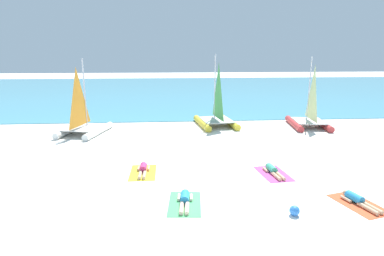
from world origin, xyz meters
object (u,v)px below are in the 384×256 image
(sailboat_white, at_px, (83,123))
(sunbather_center_right, at_px, (273,170))
(sailboat_yellow, at_px, (216,116))
(towel_rightmost, at_px, (359,204))
(sailboat_red, at_px, (309,117))
(beach_ball, at_px, (295,211))
(towel_center_right, at_px, (273,174))
(towel_leftmost, at_px, (143,173))
(sunbather_center_left, at_px, (185,199))
(sunbather_leftmost, at_px, (143,169))
(towel_center_left, at_px, (185,204))
(sunbather_rightmost, at_px, (358,200))

(sailboat_white, xyz_separation_m, sunbather_center_right, (9.79, -7.57, -0.57))
(sailboat_yellow, bearing_deg, towel_rightmost, -83.04)
(sailboat_white, relative_size, sunbather_center_right, 2.99)
(sailboat_red, bearing_deg, beach_ball, -108.00)
(sailboat_yellow, distance_m, beach_ball, 12.81)
(sunbather_center_right, bearing_deg, towel_center_right, -90.00)
(towel_leftmost, height_order, sunbather_center_left, sunbather_center_left)
(sunbather_leftmost, relative_size, towel_rightmost, 0.82)
(sunbather_center_right, bearing_deg, beach_ball, -103.79)
(sailboat_white, relative_size, sunbather_leftmost, 3.01)
(sailboat_white, xyz_separation_m, sunbather_leftmost, (4.22, -7.02, -0.57))
(towel_center_left, distance_m, sunbather_center_left, 0.14)
(towel_center_right, height_order, sunbather_rightmost, sunbather_rightmost)
(towel_center_left, relative_size, beach_ball, 5.80)
(sailboat_red, xyz_separation_m, sunbather_rightmost, (-3.23, -11.35, -0.58))
(sunbather_center_right, relative_size, beach_ball, 4.78)
(sailboat_yellow, height_order, sunbather_leftmost, sailboat_yellow)
(sailboat_red, distance_m, sunbather_leftmost, 13.34)
(towel_center_left, bearing_deg, sunbather_leftmost, 117.76)
(sailboat_red, bearing_deg, sunbather_leftmost, -136.65)
(towel_center_left, bearing_deg, towel_rightmost, -4.67)
(beach_ball, bearing_deg, sailboat_yellow, 92.78)
(sunbather_center_right, xyz_separation_m, towel_rightmost, (2.02, -3.05, -0.13))
(towel_rightmost, bearing_deg, sunbather_rightmost, 104.90)
(sunbather_leftmost, height_order, towel_center_right, sunbather_leftmost)
(sunbather_center_left, height_order, towel_center_right, sunbather_center_left)
(sunbather_center_right, xyz_separation_m, sunbather_rightmost, (2.00, -2.99, 0.00))
(sunbather_leftmost, height_order, towel_rightmost, sunbather_leftmost)
(sunbather_rightmost, bearing_deg, sunbather_leftmost, 140.02)
(sunbather_leftmost, distance_m, towel_rightmost, 8.40)
(sunbather_leftmost, relative_size, sunbather_center_right, 0.99)
(beach_ball, bearing_deg, sunbather_center_right, 82.50)
(sailboat_yellow, relative_size, sunbather_center_left, 3.14)
(sailboat_red, height_order, beach_ball, sailboat_red)
(sunbather_center_left, height_order, beach_ball, beach_ball)
(sunbather_center_right, height_order, beach_ball, beach_ball)
(sailboat_red, xyz_separation_m, sunbather_leftmost, (-10.80, -7.81, -0.58))
(sailboat_yellow, xyz_separation_m, sailboat_red, (6.33, -0.79, -0.02))
(towel_leftmost, xyz_separation_m, beach_ball, (5.09, -4.11, 0.16))
(sailboat_red, relative_size, sunbather_rightmost, 3.07)
(sailboat_white, bearing_deg, towel_center_left, -45.87)
(sunbather_center_left, distance_m, sunbather_rightmost, 5.94)
(sunbather_leftmost, bearing_deg, beach_ball, -39.31)
(sailboat_red, distance_m, sunbather_center_left, 14.22)
(towel_rightmost, height_order, sunbather_rightmost, sunbather_rightmost)
(towel_leftmost, distance_m, sunbather_center_right, 5.59)
(sunbather_rightmost, bearing_deg, sailboat_yellow, 89.40)
(sailboat_yellow, xyz_separation_m, towel_center_right, (1.10, -9.22, -0.73))
(towel_center_left, bearing_deg, sailboat_yellow, 76.44)
(sailboat_red, bearing_deg, towel_center_right, -114.32)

